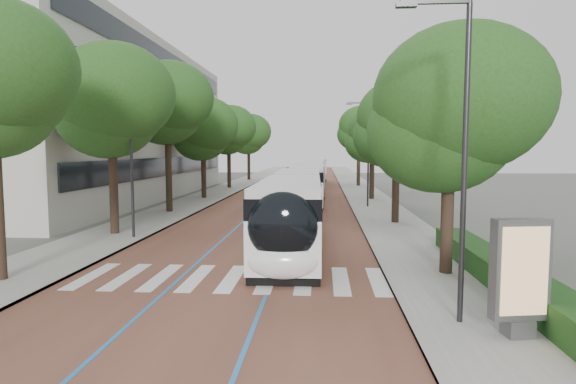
{
  "coord_description": "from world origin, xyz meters",
  "views": [
    {
      "loc": [
        3.3,
        -15.14,
        4.45
      ],
      "look_at": [
        1.63,
        8.28,
        2.4
      ],
      "focal_mm": 30.0,
      "sensor_mm": 36.0,
      "label": 1
    }
  ],
  "objects": [
    {
      "name": "streetlight_near",
      "position": [
        6.62,
        -3.0,
        4.82
      ],
      "size": [
        1.82,
        0.2,
        8.0
      ],
      "color": "#29282A",
      "rests_on": "sidewalk_right"
    },
    {
      "name": "lamp_post_left",
      "position": [
        -6.1,
        8.0,
        4.12
      ],
      "size": [
        0.14,
        0.14,
        8.0
      ],
      "primitive_type": "cylinder",
      "color": "#29282A",
      "rests_on": "sidewalk_left"
    },
    {
      "name": "lane_line_right",
      "position": [
        1.6,
        40.0,
        0.02
      ],
      "size": [
        0.12,
        126.0,
        0.01
      ],
      "primitive_type": "cube",
      "color": "#236BB3",
      "rests_on": "road"
    },
    {
      "name": "bus_queued_1",
      "position": [
        2.17,
        36.99,
        1.62
      ],
      "size": [
        2.81,
        12.45,
        3.2
      ],
      "rotation": [
        0.0,
        0.0,
        -0.02
      ],
      "color": "white",
      "rests_on": "ground"
    },
    {
      "name": "bus_queued_2",
      "position": [
        2.4,
        49.5,
        1.62
      ],
      "size": [
        3.02,
        12.49,
        3.2
      ],
      "rotation": [
        0.0,
        0.0,
        -0.04
      ],
      "color": "white",
      "rests_on": "ground"
    },
    {
      "name": "lead_bus",
      "position": [
        1.94,
        8.46,
        1.63
      ],
      "size": [
        2.77,
        18.43,
        3.2
      ],
      "rotation": [
        0.0,
        0.0,
        0.01
      ],
      "color": "black",
      "rests_on": "ground"
    },
    {
      "name": "kerb_right",
      "position": [
        5.6,
        40.0,
        0.06
      ],
      "size": [
        0.2,
        140.0,
        0.14
      ],
      "primitive_type": "cube",
      "color": "gray",
      "rests_on": "ground"
    },
    {
      "name": "streetlight_far",
      "position": [
        6.62,
        22.0,
        4.82
      ],
      "size": [
        1.82,
        0.2,
        8.0
      ],
      "color": "#29282A",
      "rests_on": "sidewalk_right"
    },
    {
      "name": "zebra_crossing",
      "position": [
        0.2,
        1.0,
        0.03
      ],
      "size": [
        10.55,
        3.6,
        0.01
      ],
      "color": "silver",
      "rests_on": "ground"
    },
    {
      "name": "office_building",
      "position": [
        -19.47,
        28.0,
        7.0
      ],
      "size": [
        18.11,
        40.0,
        14.0
      ],
      "color": "#A9A59D",
      "rests_on": "ground"
    },
    {
      "name": "sidewalk_left",
      "position": [
        -7.5,
        40.0,
        0.06
      ],
      "size": [
        4.0,
        140.0,
        0.12
      ],
      "primitive_type": "cube",
      "color": "gray",
      "rests_on": "ground"
    },
    {
      "name": "ground",
      "position": [
        0.0,
        0.0,
        0.0
      ],
      "size": [
        160.0,
        160.0,
        0.0
      ],
      "primitive_type": "plane",
      "color": "#51544C",
      "rests_on": "ground"
    },
    {
      "name": "hedge",
      "position": [
        9.1,
        0.0,
        0.52
      ],
      "size": [
        1.2,
        14.0,
        0.8
      ],
      "primitive_type": "cube",
      "color": "#174116",
      "rests_on": "sidewalk_right"
    },
    {
      "name": "road",
      "position": [
        0.0,
        40.0,
        0.01
      ],
      "size": [
        11.0,
        140.0,
        0.02
      ],
      "primitive_type": "cube",
      "color": "brown",
      "rests_on": "ground"
    },
    {
      "name": "trees_left",
      "position": [
        -7.5,
        26.6,
        6.62
      ],
      "size": [
        6.12,
        60.66,
        9.99
      ],
      "color": "black",
      "rests_on": "ground"
    },
    {
      "name": "bus_queued_0",
      "position": [
        2.2,
        24.04,
        1.62
      ],
      "size": [
        2.71,
        12.43,
        3.2
      ],
      "rotation": [
        0.0,
        0.0,
        -0.01
      ],
      "color": "white",
      "rests_on": "ground"
    },
    {
      "name": "ad_panel",
      "position": [
        7.87,
        -3.89,
        1.57
      ],
      "size": [
        1.37,
        0.61,
        2.76
      ],
      "rotation": [
        0.0,
        0.0,
        0.17
      ],
      "color": "#59595B",
      "rests_on": "sidewalk_right"
    },
    {
      "name": "kerb_left",
      "position": [
        -5.6,
        40.0,
        0.06
      ],
      "size": [
        0.2,
        140.0,
        0.14
      ],
      "primitive_type": "cube",
      "color": "gray",
      "rests_on": "ground"
    },
    {
      "name": "lane_line_left",
      "position": [
        -1.6,
        40.0,
        0.02
      ],
      "size": [
        0.12,
        126.0,
        0.01
      ],
      "primitive_type": "cube",
      "color": "#236BB3",
      "rests_on": "road"
    },
    {
      "name": "sidewalk_right",
      "position": [
        7.5,
        40.0,
        0.06
      ],
      "size": [
        4.0,
        140.0,
        0.12
      ],
      "primitive_type": "cube",
      "color": "gray",
      "rests_on": "ground"
    },
    {
      "name": "trees_right",
      "position": [
        7.7,
        20.41,
        5.94
      ],
      "size": [
        5.99,
        47.76,
        9.2
      ],
      "color": "black",
      "rests_on": "ground"
    }
  ]
}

